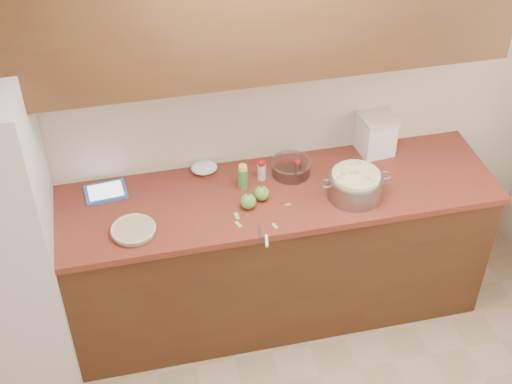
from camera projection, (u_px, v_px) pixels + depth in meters
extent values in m
plane|color=white|center=(401.00, 32.00, 1.69)|extent=(3.60, 3.60, 0.00)
plane|color=beige|center=(246.00, 103.00, 3.87)|extent=(3.60, 0.00, 3.60)
cube|color=#472A14|center=(259.00, 257.00, 4.17)|extent=(2.60, 0.65, 0.88)
cube|color=brown|center=(259.00, 197.00, 3.88)|extent=(2.64, 0.68, 0.04)
cube|color=#513318|center=(252.00, 4.00, 3.33)|extent=(2.60, 0.34, 0.70)
cylinder|color=silver|center=(134.00, 231.00, 3.61)|extent=(0.24, 0.24, 0.03)
cylinder|color=beige|center=(134.00, 230.00, 3.61)|extent=(0.21, 0.21, 0.03)
torus|color=beige|center=(133.00, 229.00, 3.61)|extent=(0.23, 0.23, 0.02)
cylinder|color=gray|center=(355.00, 186.00, 3.82)|extent=(0.30, 0.30, 0.13)
torus|color=gray|center=(326.00, 184.00, 3.76)|extent=(0.07, 0.07, 0.01)
torus|color=gray|center=(385.00, 175.00, 3.82)|extent=(0.07, 0.07, 0.01)
cylinder|color=beige|center=(355.00, 184.00, 3.81)|extent=(0.26, 0.26, 0.14)
cube|color=white|center=(376.00, 135.00, 4.10)|extent=(0.20, 0.20, 0.22)
cube|color=beige|center=(378.00, 118.00, 4.03)|extent=(0.22, 0.22, 0.02)
cube|color=blue|center=(106.00, 192.00, 3.87)|extent=(0.24, 0.19, 0.01)
cube|color=white|center=(105.00, 191.00, 3.86)|extent=(0.19, 0.15, 0.00)
cube|color=gray|center=(260.00, 232.00, 3.63)|extent=(0.03, 0.09, 0.00)
cylinder|color=white|center=(267.00, 241.00, 3.57)|extent=(0.03, 0.08, 0.02)
cylinder|color=#4C8C38|center=(243.00, 178.00, 3.87)|extent=(0.06, 0.06, 0.12)
cylinder|color=yellow|center=(243.00, 167.00, 3.83)|extent=(0.05, 0.05, 0.03)
cylinder|color=beige|center=(261.00, 172.00, 3.94)|extent=(0.05, 0.05, 0.09)
cylinder|color=red|center=(262.00, 164.00, 3.91)|extent=(0.04, 0.04, 0.02)
cylinder|color=black|center=(297.00, 169.00, 3.97)|extent=(0.03, 0.03, 0.08)
cylinder|color=red|center=(297.00, 162.00, 3.94)|extent=(0.03, 0.03, 0.02)
cylinder|color=silver|center=(291.00, 168.00, 3.98)|extent=(0.22, 0.22, 0.08)
torus|color=silver|center=(291.00, 162.00, 3.96)|extent=(0.23, 0.23, 0.01)
ellipsoid|color=white|center=(204.00, 168.00, 4.00)|extent=(0.17, 0.15, 0.06)
sphere|color=#5E9730|center=(248.00, 201.00, 3.75)|extent=(0.09, 0.09, 0.09)
cylinder|color=#3F2D19|center=(248.00, 194.00, 3.72)|extent=(0.01, 0.01, 0.01)
sphere|color=#5E9730|center=(262.00, 193.00, 3.81)|extent=(0.08, 0.08, 0.08)
cylinder|color=#3F2D19|center=(262.00, 186.00, 3.78)|extent=(0.01, 0.01, 0.01)
cube|color=#8AC560|center=(238.00, 224.00, 3.67)|extent=(0.03, 0.05, 0.00)
cube|color=#8AC560|center=(237.00, 216.00, 3.72)|extent=(0.02, 0.05, 0.00)
cube|color=#8AC560|center=(288.00, 204.00, 3.80)|extent=(0.03, 0.01, 0.00)
cube|color=#8AC560|center=(275.00, 226.00, 3.66)|extent=(0.03, 0.04, 0.00)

